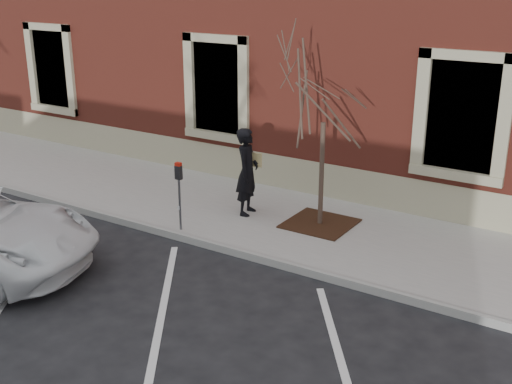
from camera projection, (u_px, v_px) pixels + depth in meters
The scene contains 9 objects.
ground at pixel (239, 255), 12.26m from camera, with size 120.00×120.00×0.00m, color #28282B.
sidewalk_near at pixel (285, 223), 13.62m from camera, with size 40.00×3.50×0.15m, color #B2ADA7.
curb_near at pixel (238, 252), 12.19m from camera, with size 40.00×0.12×0.15m, color #9E9E99.
parking_stripes at pixel (164, 302), 10.51m from camera, with size 28.00×4.40×0.01m, color silver, non-canonical shape.
building_civic at pixel (400, 16), 17.10m from camera, with size 40.00×8.62×8.00m.
man at pixel (247, 172), 13.63m from camera, with size 0.69×0.45×1.89m, color black.
parking_meter at pixel (179, 183), 12.75m from camera, with size 0.13×0.10×1.42m.
tree_grate at pixel (320, 223), 13.33m from camera, with size 1.32×1.32×0.03m, color #371D11.
sapling at pixel (324, 93), 12.43m from camera, with size 2.36×2.36×3.93m.
Camera 1 is at (6.30, -9.24, 5.17)m, focal length 45.00 mm.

